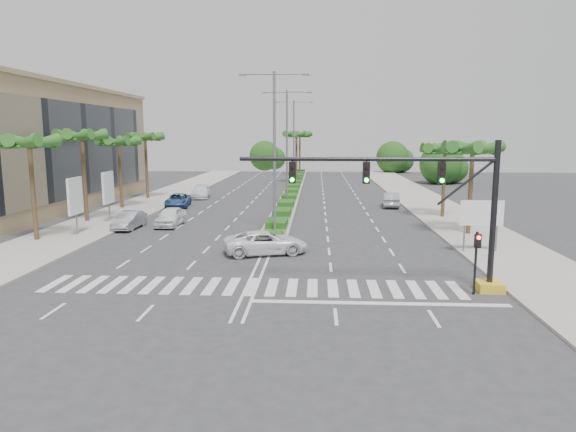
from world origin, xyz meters
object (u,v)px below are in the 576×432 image
at_px(car_parked_c, 178,200).
at_px(car_right, 391,200).
at_px(car_parked_a, 170,217).
at_px(car_crossing, 266,243).
at_px(car_parked_b, 129,220).
at_px(car_parked_d, 201,192).

relative_size(car_parked_c, car_right, 1.08).
bearing_deg(car_parked_a, car_crossing, -47.40).
xyz_separation_m(car_parked_a, car_crossing, (8.82, -9.57, -0.04)).
bearing_deg(car_right, car_parked_c, 9.97).
height_order(car_parked_b, car_crossing, car_crossing).
bearing_deg(car_parked_a, car_parked_b, -152.88).
relative_size(car_parked_a, car_parked_d, 0.90).
height_order(car_parked_b, car_right, car_right).
height_order(car_parked_b, car_parked_c, car_parked_b).
relative_size(car_parked_d, car_crossing, 0.96).
bearing_deg(car_parked_d, car_parked_c, -100.27).
xyz_separation_m(car_parked_a, car_parked_d, (-1.78, 18.87, -0.04)).
relative_size(car_parked_b, car_right, 0.92).
distance_m(car_parked_a, car_right, 23.35).
height_order(car_crossing, car_right, car_right).
bearing_deg(car_crossing, car_parked_d, 4.29).
xyz_separation_m(car_parked_a, car_parked_c, (-2.38, 11.12, -0.08)).
relative_size(car_parked_b, car_parked_d, 0.84).
bearing_deg(car_parked_b, car_parked_c, 89.34).
bearing_deg(car_crossing, car_right, -42.56).
height_order(car_parked_a, car_parked_b, car_parked_a).
bearing_deg(car_parked_c, car_parked_d, 78.29).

